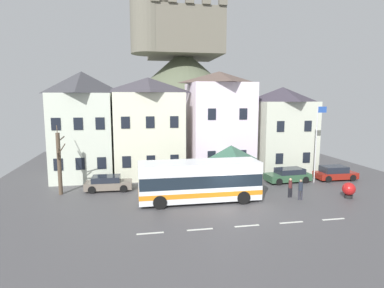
# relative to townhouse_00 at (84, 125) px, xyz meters

# --- Properties ---
(ground_plane) EXTENTS (40.00, 60.00, 0.07)m
(ground_plane) POSITION_rel_townhouse_00_xyz_m (11.61, -12.18, -5.30)
(ground_plane) COLOR #4C4B4D
(townhouse_00) EXTENTS (5.67, 6.42, 10.53)m
(townhouse_00) POSITION_rel_townhouse_00_xyz_m (0.00, 0.00, 0.00)
(townhouse_00) COLOR silver
(townhouse_00) RESTS_ON ground_plane
(townhouse_01) EXTENTS (6.78, 5.65, 10.01)m
(townhouse_01) POSITION_rel_townhouse_00_xyz_m (6.41, -0.38, -0.26)
(townhouse_01) COLOR silver
(townhouse_01) RESTS_ON ground_plane
(townhouse_02) EXTENTS (6.36, 6.45, 10.76)m
(townhouse_02) POSITION_rel_townhouse_00_xyz_m (13.93, 0.02, 0.11)
(townhouse_02) COLOR white
(townhouse_02) RESTS_ON ground_plane
(townhouse_03) EXTENTS (6.06, 5.74, 9.16)m
(townhouse_03) POSITION_rel_townhouse_00_xyz_m (21.02, -0.34, -0.68)
(townhouse_03) COLOR beige
(townhouse_03) RESTS_ON ground_plane
(hilltop_castle) EXTENTS (36.90, 36.90, 23.25)m
(hilltop_castle) POSITION_rel_townhouse_00_xyz_m (13.30, 20.00, 3.24)
(hilltop_castle) COLOR #5D654D
(hilltop_castle) RESTS_ON ground_plane
(transit_bus) EXTENTS (9.33, 2.78, 3.14)m
(transit_bus) POSITION_rel_townhouse_00_xyz_m (9.71, -9.82, -3.68)
(transit_bus) COLOR white
(transit_bus) RESTS_ON ground_plane
(bus_shelter) EXTENTS (3.60, 3.60, 3.72)m
(bus_shelter) POSITION_rel_townhouse_00_xyz_m (13.49, -5.81, -2.23)
(bus_shelter) COLOR #473D33
(bus_shelter) RESTS_ON ground_plane
(parked_car_00) EXTENTS (4.33, 2.16, 1.31)m
(parked_car_00) POSITION_rel_townhouse_00_xyz_m (19.29, -5.60, -4.62)
(parked_car_00) COLOR #31583A
(parked_car_00) RESTS_ON ground_plane
(parked_car_01) EXTENTS (4.01, 1.96, 1.27)m
(parked_car_01) POSITION_rel_townhouse_00_xyz_m (2.56, -5.35, -4.64)
(parked_car_01) COLOR #73685C
(parked_car_01) RESTS_ON ground_plane
(parked_car_02) EXTENTS (3.95, 1.96, 1.36)m
(parked_car_02) POSITION_rel_townhouse_00_xyz_m (24.20, -5.68, -4.60)
(parked_car_02) COLOR maroon
(parked_car_02) RESTS_ON ground_plane
(pedestrian_00) EXTENTS (0.29, 0.36, 1.60)m
(pedestrian_00) POSITION_rel_townhouse_00_xyz_m (14.28, -7.88, -4.43)
(pedestrian_00) COLOR #2D2D38
(pedestrian_00) RESTS_ON ground_plane
(pedestrian_01) EXTENTS (0.35, 0.34, 1.63)m
(pedestrian_01) POSITION_rel_townhouse_00_xyz_m (17.59, -10.89, -4.33)
(pedestrian_01) COLOR #2D2D38
(pedestrian_01) RESTS_ON ground_plane
(pedestrian_02) EXTENTS (0.33, 0.28, 1.58)m
(pedestrian_02) POSITION_rel_townhouse_00_xyz_m (17.10, -10.15, -4.41)
(pedestrian_02) COLOR black
(pedestrian_02) RESTS_ON ground_plane
(public_bench) EXTENTS (1.77, 0.48, 0.87)m
(public_bench) POSITION_rel_townhouse_00_xyz_m (11.34, -3.97, -4.79)
(public_bench) COLOR #33473D
(public_bench) RESTS_ON ground_plane
(flagpole) EXTENTS (0.95, 0.10, 7.24)m
(flagpole) POSITION_rel_townhouse_00_xyz_m (21.72, -6.22, -1.08)
(flagpole) COLOR silver
(flagpole) RESTS_ON ground_plane
(harbour_buoy) EXTENTS (1.02, 1.02, 1.27)m
(harbour_buoy) POSITION_rel_townhouse_00_xyz_m (21.59, -11.23, -4.56)
(harbour_buoy) COLOR black
(harbour_buoy) RESTS_ON ground_plane
(bare_tree_00) EXTENTS (1.00, 2.24, 5.71)m
(bare_tree_00) POSITION_rel_townhouse_00_xyz_m (-1.22, -5.87, -2.56)
(bare_tree_00) COLOR brown
(bare_tree_00) RESTS_ON ground_plane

